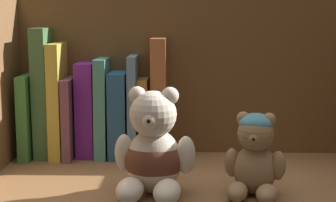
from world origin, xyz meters
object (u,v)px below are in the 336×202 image
(book_2, at_px, (60,99))
(book_9, at_px, (159,97))
(teddy_bear_larger, at_px, (153,153))
(teddy_bear_smaller, at_px, (255,157))
(book_0, at_px, (32,114))
(book_7, at_px, (134,105))
(book_1, at_px, (45,92))
(book_4, at_px, (87,109))
(book_8, at_px, (145,117))
(book_5, at_px, (103,107))
(book_3, at_px, (73,116))
(book_6, at_px, (120,113))

(book_2, xyz_separation_m, book_9, (0.19, 0.00, 0.00))
(teddy_bear_larger, height_order, teddy_bear_smaller, teddy_bear_larger)
(book_0, distance_m, book_7, 0.20)
(book_1, distance_m, book_4, 0.09)
(book_8, bearing_deg, teddy_bear_larger, -83.16)
(teddy_bear_larger, xyz_separation_m, teddy_bear_smaller, (0.15, -0.00, -0.00))
(book_0, height_order, book_5, book_5)
(book_5, bearing_deg, book_2, 180.00)
(book_9, relative_size, teddy_bear_larger, 1.38)
(book_3, xyz_separation_m, book_8, (0.14, 0.00, -0.00))
(book_5, height_order, teddy_bear_larger, book_5)
(book_4, relative_size, book_7, 0.93)
(book_1, distance_m, book_6, 0.15)
(book_9, bearing_deg, book_4, 180.00)
(book_3, bearing_deg, book_4, 0.00)
(book_4, xyz_separation_m, book_9, (0.14, 0.00, 0.02))
(book_3, bearing_deg, book_5, 0.00)
(book_2, bearing_deg, book_8, 0.00)
(book_4, height_order, book_7, book_7)
(book_1, xyz_separation_m, book_2, (0.03, 0.00, -0.01))
(book_3, relative_size, book_9, 0.67)
(book_3, distance_m, teddy_bear_larger, 0.29)
(book_8, relative_size, teddy_bear_smaller, 1.19)
(book_9, height_order, teddy_bear_larger, book_9)
(book_2, bearing_deg, book_7, 0.00)
(book_2, distance_m, teddy_bear_smaller, 0.42)
(book_7, relative_size, teddy_bear_smaller, 1.53)
(book_4, distance_m, teddy_bear_larger, 0.28)
(book_8, height_order, teddy_bear_larger, teddy_bear_larger)
(book_7, bearing_deg, book_5, 180.00)
(book_6, bearing_deg, book_7, 0.00)
(book_7, height_order, book_9, book_9)
(book_0, relative_size, book_1, 0.64)
(book_3, relative_size, book_6, 0.94)
(book_8, xyz_separation_m, book_9, (0.03, 0.00, 0.04))
(book_6, distance_m, book_8, 0.05)
(book_9, bearing_deg, book_3, 180.00)
(book_1, height_order, book_3, book_1)
(book_1, height_order, book_2, book_1)
(book_5, xyz_separation_m, book_9, (0.11, 0.00, 0.02))
(book_2, xyz_separation_m, teddy_bear_smaller, (0.35, -0.24, -0.05))
(book_6, relative_size, teddy_bear_larger, 0.99)
(book_2, xyz_separation_m, book_3, (0.02, 0.00, -0.03))
(book_6, height_order, book_9, book_9)
(book_5, distance_m, book_7, 0.06)
(book_8, height_order, teddy_bear_smaller, book_8)
(book_3, relative_size, book_5, 0.81)
(book_2, relative_size, book_6, 1.34)
(teddy_bear_larger, bearing_deg, book_1, 133.29)
(book_3, height_order, teddy_bear_smaller, book_3)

